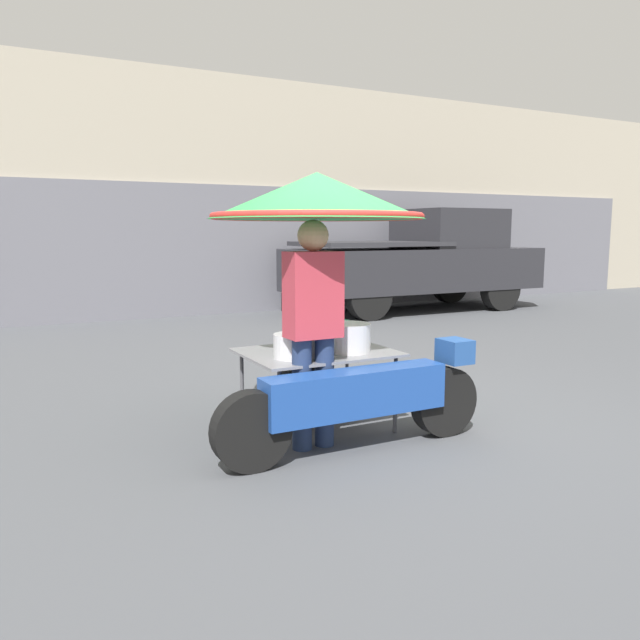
# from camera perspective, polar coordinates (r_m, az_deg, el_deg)

# --- Properties ---
(ground_plane) EXTENTS (36.00, 36.00, 0.00)m
(ground_plane) POSITION_cam_1_polar(r_m,az_deg,el_deg) (4.99, 5.59, -9.95)
(ground_plane) COLOR #4C4F54
(shopfront_building) EXTENTS (28.00, 2.06, 4.40)m
(shopfront_building) POSITION_cam_1_polar(r_m,az_deg,el_deg) (12.54, -15.75, 10.74)
(shopfront_building) COLOR #B2A893
(shopfront_building) RESTS_ON ground
(vendor_motorcycle_cart) EXTENTS (2.09, 1.64, 1.98)m
(vendor_motorcycle_cart) POSITION_cam_1_polar(r_m,az_deg,el_deg) (4.70, 0.25, 7.43)
(vendor_motorcycle_cart) COLOR black
(vendor_motorcycle_cart) RESTS_ON ground
(vendor_person) EXTENTS (0.38, 0.22, 1.62)m
(vendor_person) POSITION_cam_1_polar(r_m,az_deg,el_deg) (4.38, -0.63, -0.21)
(vendor_person) COLOR navy
(vendor_person) RESTS_ON ground
(pickup_truck) EXTENTS (5.07, 1.82, 1.98)m
(pickup_truck) POSITION_cam_1_polar(r_m,az_deg,el_deg) (12.42, 9.13, 5.35)
(pickup_truck) COLOR black
(pickup_truck) RESTS_ON ground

